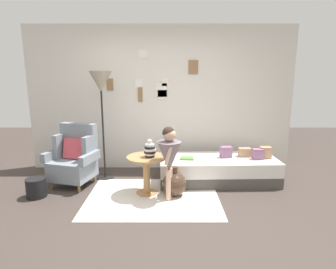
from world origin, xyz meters
The scene contains 16 objects.
ground_plane centered at (0.00, 0.00, 0.00)m, with size 12.00×12.00×0.00m, color #423833.
gallery_wall centered at (0.00, 1.95, 1.30)m, with size 4.80×0.12×2.60m.
rug centered at (-0.08, 0.55, 0.01)m, with size 1.88×1.41×0.01m, color silver.
armchair centered at (-1.36, 1.10, 0.44)m, with size 0.86×0.73×0.97m.
daybed centered at (0.96, 1.21, 0.20)m, with size 1.92×0.86×0.40m.
pillow_head centered at (1.73, 1.20, 0.49)m, with size 0.18×0.12×0.19m, color tan.
pillow_mid centered at (1.59, 1.15, 0.48)m, with size 0.17×0.12×0.17m, color gray.
pillow_back centered at (1.42, 1.30, 0.47)m, with size 0.20×0.12×0.14m, color tan.
pillow_extra centered at (1.10, 1.25, 0.49)m, with size 0.18×0.12×0.18m, color gray.
side_table centered at (-0.18, 0.70, 0.41)m, with size 0.57×0.57×0.58m.
vase_striped centered at (-0.12, 0.68, 0.68)m, with size 0.18×0.18×0.25m.
floor_lamp centered at (-0.94, 1.35, 1.55)m, with size 0.36×0.36×1.80m.
person_child centered at (0.16, 0.51, 0.67)m, with size 0.34×0.34×1.05m.
book_on_daybed centered at (0.45, 1.15, 0.42)m, with size 0.22×0.16×0.03m, color #5D8F47.
demijohn_near centered at (0.23, 0.63, 0.18)m, with size 0.36×0.36×0.44m.
magazine_basket centered at (-1.77, 0.59, 0.14)m, with size 0.28×0.28×0.28m, color black.
Camera 1 is at (0.14, -3.23, 1.75)m, focal length 30.08 mm.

